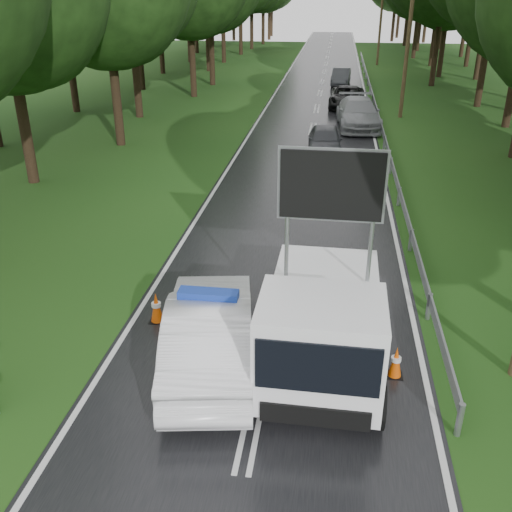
% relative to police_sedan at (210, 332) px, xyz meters
% --- Properties ---
extents(ground, '(160.00, 160.00, 0.00)m').
position_rel_police_sedan_xyz_m(ground, '(1.13, -1.50, -0.82)').
color(ground, '#194212').
rests_on(ground, ground).
extents(road, '(7.00, 140.00, 0.02)m').
position_rel_police_sedan_xyz_m(road, '(1.13, 28.50, -0.81)').
color(road, black).
rests_on(road, ground).
extents(guardrail, '(0.12, 60.06, 0.70)m').
position_rel_police_sedan_xyz_m(guardrail, '(4.83, 28.17, -0.27)').
color(guardrail, gray).
rests_on(guardrail, ground).
extents(utility_pole_mid, '(1.40, 0.24, 10.00)m').
position_rel_police_sedan_xyz_m(utility_pole_mid, '(6.33, 26.50, 4.25)').
color(utility_pole_mid, '#4F3824').
rests_on(utility_pole_mid, ground).
extents(utility_pole_far, '(1.40, 0.24, 10.00)m').
position_rel_police_sedan_xyz_m(utility_pole_far, '(6.33, 52.50, 4.25)').
color(utility_pole_far, '#4F3824').
rests_on(utility_pole_far, ground).
extents(police_sedan, '(2.50, 5.14, 1.79)m').
position_rel_police_sedan_xyz_m(police_sedan, '(0.00, 0.00, 0.00)').
color(police_sedan, white).
rests_on(police_sedan, ground).
extents(work_truck, '(2.53, 5.48, 4.33)m').
position_rel_police_sedan_xyz_m(work_truck, '(2.31, 0.15, 0.36)').
color(work_truck, gray).
rests_on(work_truck, ground).
extents(barrier, '(2.69, 0.46, 1.12)m').
position_rel_police_sedan_xyz_m(barrier, '(1.93, -0.50, 0.03)').
color(barrier, yellow).
rests_on(barrier, ground).
extents(officer, '(0.78, 0.57, 1.96)m').
position_rel_police_sedan_xyz_m(officer, '(1.62, 0.50, 0.16)').
color(officer, '#EBFF0D').
rests_on(officer, ground).
extents(civilian, '(1.11, 0.96, 1.95)m').
position_rel_police_sedan_xyz_m(civilian, '(2.36, 0.20, 0.16)').
color(civilian, '#1A3FA9').
rests_on(civilian, ground).
extents(queue_car_first, '(1.77, 4.02, 1.35)m').
position_rel_police_sedan_xyz_m(queue_car_first, '(1.93, 17.27, -0.14)').
color(queue_car_first, '#3E4045').
rests_on(queue_car_first, ground).
extents(queue_car_second, '(2.63, 5.67, 1.60)m').
position_rel_police_sedan_xyz_m(queue_car_second, '(3.64, 23.27, -0.01)').
color(queue_car_second, gray).
rests_on(queue_car_second, ground).
extents(queue_car_third, '(2.43, 4.92, 1.34)m').
position_rel_police_sedan_xyz_m(queue_car_third, '(3.06, 29.27, -0.14)').
color(queue_car_third, black).
rests_on(queue_car_third, ground).
extents(queue_car_fourth, '(1.65, 4.03, 1.30)m').
position_rel_police_sedan_xyz_m(queue_car_fourth, '(2.66, 38.85, -0.17)').
color(queue_car_fourth, '#3C3E43').
rests_on(queue_car_fourth, ground).
extents(cone_center, '(0.32, 0.32, 0.68)m').
position_rel_police_sedan_xyz_m(cone_center, '(0.13, -0.16, -0.49)').
color(cone_center, black).
rests_on(cone_center, ground).
extents(cone_far, '(0.30, 0.30, 0.63)m').
position_rel_police_sedan_xyz_m(cone_far, '(1.03, 1.58, -0.51)').
color(cone_far, black).
rests_on(cone_far, ground).
extents(cone_left_mid, '(0.37, 0.37, 0.78)m').
position_rel_police_sedan_xyz_m(cone_left_mid, '(-1.63, 1.50, -0.44)').
color(cone_left_mid, black).
rests_on(cone_left_mid, ground).
extents(cone_right, '(0.34, 0.34, 0.71)m').
position_rel_police_sedan_xyz_m(cone_right, '(3.85, 0.10, -0.47)').
color(cone_right, black).
rests_on(cone_right, ground).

